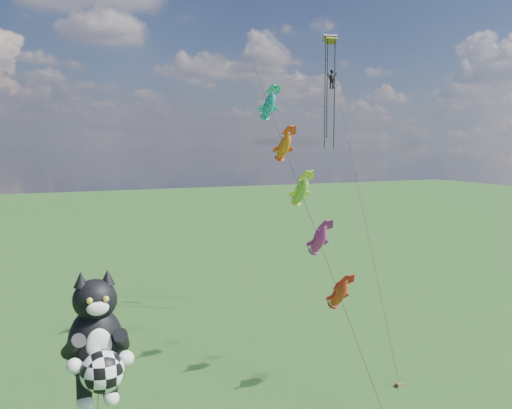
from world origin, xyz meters
name	(u,v)px	position (x,y,z in m)	size (l,w,h in m)	color
cat_kite_rig	(97,343)	(-2.17, -1.49, 7.09)	(2.49, 4.16, 9.78)	#4F3E28
fish_windsock_rig	(301,192)	(12.22, 9.14, 11.32)	(1.08, 15.96, 20.21)	#4F3E28
parafoil_rig	(333,81)	(19.88, 17.86, 19.40)	(5.72, 16.99, 23.51)	#4F3E28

